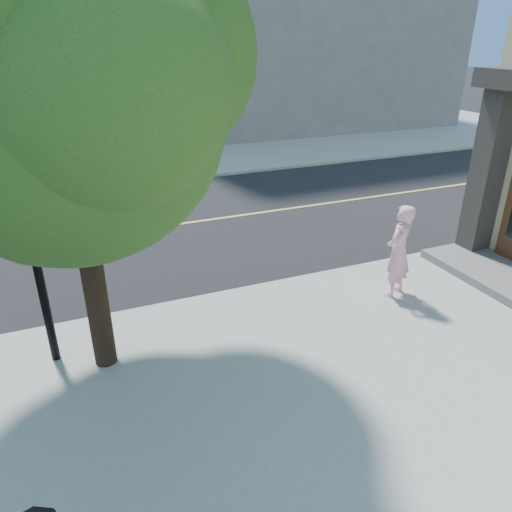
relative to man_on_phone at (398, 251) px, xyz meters
name	(u,v)px	position (x,y,z in m)	size (l,w,h in m)	color
ground	(53,330)	(-6.63, 1.47, -1.09)	(140.00, 140.00, 0.00)	black
road_ew	(49,242)	(-6.63, 5.97, -1.08)	(140.00, 9.00, 0.01)	black
sidewalk_ne	(263,118)	(6.87, 22.97, -1.03)	(29.00, 25.00, 0.12)	#989791
man_on_phone	(398,251)	(0.00, 0.00, 0.00)	(0.71, 0.46, 1.94)	#FEA8BE
street_tree	(69,63)	(-5.70, -0.06, 3.63)	(5.37, 4.88, 7.13)	black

